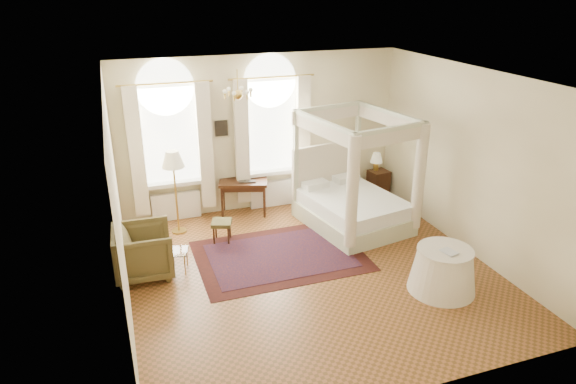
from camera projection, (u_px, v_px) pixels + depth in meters
name	position (u px, v px, depth m)	size (l,w,h in m)	color
ground	(312.00, 272.00, 8.82)	(6.00, 6.00, 0.00)	brown
room_walls	(314.00, 163.00, 8.07)	(6.00, 6.00, 6.00)	#F8ECBC
window_left	(171.00, 152.00, 10.19)	(1.62, 0.27, 3.29)	silver
window_right	(272.00, 142.00, 10.83)	(1.62, 0.27, 3.29)	silver
chandelier	(238.00, 93.00, 8.49)	(0.51, 0.45, 0.50)	#B3903B
wall_pictures	(265.00, 123.00, 10.73)	(2.54, 0.03, 0.39)	black
canopy_bed	(353.00, 202.00, 10.30)	(2.08, 2.40, 2.30)	beige
nightstand	(378.00, 183.00, 11.86)	(0.42, 0.38, 0.61)	#381F0F
nightstand_lamp	(376.00, 159.00, 11.71)	(0.28, 0.28, 0.41)	#B3903B
writing_desk	(243.00, 186.00, 10.79)	(1.11, 0.79, 0.75)	#381F0F
laptop	(247.00, 181.00, 10.72)	(0.36, 0.23, 0.03)	black
stool	(222.00, 224.00, 9.73)	(0.47, 0.47, 0.42)	#4B4520
armchair	(144.00, 251.00, 8.58)	(0.93, 0.96, 0.87)	#4D4121
coffee_table	(171.00, 253.00, 8.72)	(0.64, 0.52, 0.38)	silver
floor_lamp	(173.00, 164.00, 9.70)	(0.43, 0.43, 1.68)	#B3903B
oriental_rug	(280.00, 255.00, 9.32)	(2.98, 2.15, 0.01)	#3C130E
side_table	(443.00, 270.00, 8.18)	(1.08, 1.08, 0.73)	white
book	(445.00, 254.00, 7.88)	(0.19, 0.25, 0.02)	black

